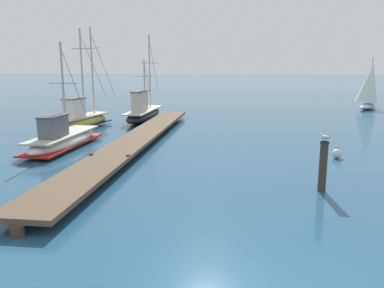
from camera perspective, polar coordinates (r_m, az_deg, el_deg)
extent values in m
cube|color=brown|center=(20.49, -8.07, 0.96)|extent=(2.59, 22.69, 0.16)
cylinder|color=#3D3023|center=(10.49, -24.77, -11.75)|extent=(0.36, 0.36, 0.29)
cylinder|color=#3D3023|center=(14.28, -15.21, -4.95)|extent=(0.36, 0.36, 0.29)
cylinder|color=#3D3023|center=(18.40, -9.90, -1.02)|extent=(0.36, 0.36, 0.29)
cylinder|color=#3D3023|center=(22.68, -6.56, 1.45)|extent=(0.36, 0.36, 0.29)
cylinder|color=#3D3023|center=(27.04, -4.29, 3.13)|extent=(0.36, 0.36, 0.29)
cylinder|color=#3D3023|center=(31.45, -2.65, 4.34)|extent=(0.36, 0.36, 0.29)
cube|color=#333338|center=(16.52, -14.88, -1.46)|extent=(0.13, 0.20, 0.08)
cube|color=#333338|center=(15.99, -9.56, -1.66)|extent=(0.13, 0.20, 0.08)
ellipsoid|color=silver|center=(20.47, -18.70, 0.46)|extent=(1.74, 6.21, 0.75)
cube|color=#B2AD9E|center=(20.41, -18.76, 1.38)|extent=(1.54, 5.59, 0.08)
cube|color=#B21E19|center=(20.50, -18.67, 0.00)|extent=(1.76, 6.09, 0.08)
cube|color=#565B66|center=(19.52, -20.09, 2.43)|extent=(0.80, 1.63, 0.99)
cube|color=#3D3D42|center=(19.45, -20.20, 3.96)|extent=(0.86, 1.76, 0.06)
cylinder|color=#B2ADA3|center=(20.43, -18.79, 7.94)|extent=(0.11, 0.11, 4.55)
cylinder|color=#B2ADA3|center=(20.42, -18.83, 8.66)|extent=(1.50, 0.08, 0.06)
cylinder|color=#333338|center=(21.52, -17.33, 8.79)|extent=(0.05, 2.37, 3.37)
ellipsoid|color=gold|center=(26.61, -16.13, 3.18)|extent=(2.20, 5.78, 0.85)
cube|color=#B2AD9E|center=(26.56, -16.17, 4.00)|extent=(1.95, 5.19, 0.08)
cube|color=#19234C|center=(26.63, -16.10, 2.77)|extent=(2.20, 5.67, 0.08)
cube|color=silver|center=(25.78, -17.27, 5.15)|extent=(1.03, 1.50, 1.19)
cube|color=#3D3D42|center=(25.73, -17.36, 6.53)|extent=(1.11, 1.62, 0.06)
cylinder|color=#B2ADA3|center=(26.59, -16.20, 10.26)|extent=(0.11, 0.11, 5.69)
cylinder|color=#B2ADA3|center=(26.61, -16.39, 13.60)|extent=(1.31, 0.23, 0.06)
cylinder|color=#333338|center=(27.89, -14.49, 10.97)|extent=(0.42, 2.93, 4.21)
cylinder|color=#B2ADA3|center=(27.66, -14.76, 10.55)|extent=(0.11, 0.11, 5.87)
cylinder|color=#B2ADA3|center=(27.69, -14.93, 13.76)|extent=(1.31, 0.23, 0.06)
cylinder|color=#333338|center=(29.02, -13.14, 11.24)|extent=(0.43, 3.02, 4.34)
ellipsoid|color=black|center=(29.53, -7.22, 4.34)|extent=(1.84, 7.60, 0.85)
cube|color=#B2AD9E|center=(29.49, -7.24, 5.09)|extent=(1.62, 6.84, 0.08)
cube|color=#B7B2A8|center=(28.32, -7.88, 6.35)|extent=(0.85, 1.83, 1.43)
cube|color=#3D3D42|center=(28.26, -7.92, 7.85)|extent=(0.92, 1.98, 0.06)
cylinder|color=#B2ADA3|center=(29.70, -7.15, 8.82)|extent=(0.11, 0.11, 3.73)
cylinder|color=#B2ADA3|center=(29.67, -7.18, 10.06)|extent=(1.49, 0.10, 0.06)
cylinder|color=#333338|center=(30.66, -6.67, 9.27)|extent=(0.07, 1.94, 2.76)
cylinder|color=#B2ADA3|center=(31.32, -6.38, 10.79)|extent=(0.11, 0.11, 5.70)
cylinder|color=#B2ADA3|center=(31.31, -6.41, 12.01)|extent=(1.49, 0.10, 0.06)
cylinder|color=#333338|center=(32.81, -5.72, 11.34)|extent=(0.10, 2.96, 4.22)
cylinder|color=#3D3023|center=(13.33, 19.08, -3.23)|extent=(0.26, 0.26, 1.69)
cylinder|color=#28282D|center=(13.15, 19.32, 0.21)|extent=(0.30, 0.30, 0.06)
cylinder|color=gold|center=(13.12, 19.32, 0.47)|extent=(0.01, 0.01, 0.07)
cylinder|color=gold|center=(13.17, 19.35, 0.51)|extent=(0.01, 0.01, 0.07)
ellipsoid|color=white|center=(13.12, 19.37, 0.94)|extent=(0.30, 0.20, 0.13)
ellipsoid|color=silver|center=(13.06, 19.42, 0.94)|extent=(0.24, 0.11, 0.09)
ellipsoid|color=#383838|center=(13.05, 19.89, 0.87)|extent=(0.07, 0.05, 0.04)
ellipsoid|color=silver|center=(13.17, 19.49, 1.01)|extent=(0.24, 0.11, 0.09)
ellipsoid|color=#383838|center=(13.15, 19.96, 0.94)|extent=(0.07, 0.05, 0.04)
cone|color=white|center=(13.10, 20.01, 0.88)|extent=(0.10, 0.09, 0.07)
sphere|color=white|center=(13.13, 18.90, 1.35)|extent=(0.08, 0.08, 0.08)
cone|color=gold|center=(13.13, 18.68, 1.35)|extent=(0.05, 0.04, 0.02)
sphere|color=silver|center=(18.48, 20.97, -1.35)|extent=(0.43, 0.43, 0.43)
torus|color=black|center=(18.43, 21.02, -0.70)|extent=(0.14, 0.02, 0.14)
ellipsoid|color=silver|center=(41.05, 24.95, 5.20)|extent=(2.96, 4.04, 0.60)
cylinder|color=#B2ADA3|center=(40.99, 25.28, 8.63)|extent=(0.08, 0.08, 4.33)
cone|color=silver|center=(40.66, 25.14, 8.32)|extent=(3.07, 2.94, 3.87)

